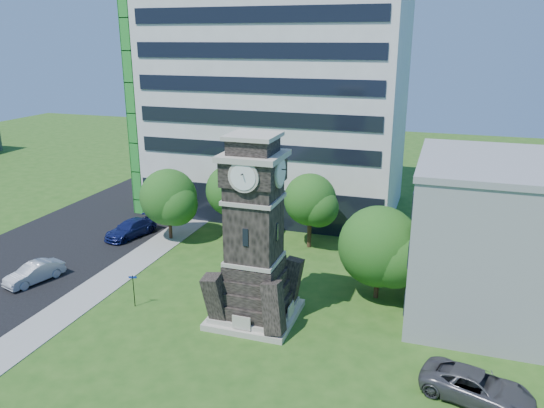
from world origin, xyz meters
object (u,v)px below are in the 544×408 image
(car_street_mid, at_px, (34,273))
(car_east_lot, at_px, (477,387))
(car_street_north, at_px, (131,229))
(clock_tower, at_px, (254,243))
(park_bench, at_px, (234,311))
(street_sign, at_px, (134,287))

(car_street_mid, distance_m, car_east_lot, 31.51)
(car_street_mid, bearing_deg, car_street_north, 98.18)
(clock_tower, relative_size, park_bench, 7.33)
(car_east_lot, relative_size, street_sign, 2.39)
(park_bench, bearing_deg, clock_tower, 7.24)
(car_street_north, bearing_deg, clock_tower, -17.71)
(clock_tower, bearing_deg, street_sign, -171.72)
(clock_tower, bearing_deg, car_street_mid, -179.21)
(car_east_lot, xyz_separation_m, park_bench, (-14.91, 3.94, -0.32))
(clock_tower, xyz_separation_m, car_street_north, (-16.09, 10.39, -4.51))
(car_street_mid, height_order, street_sign, street_sign)
(car_street_north, bearing_deg, car_east_lot, -11.28)
(car_street_north, height_order, street_sign, street_sign)
(car_street_mid, height_order, car_street_north, car_street_north)
(park_bench, bearing_deg, car_east_lot, -24.98)
(car_street_north, relative_size, street_sign, 2.28)
(clock_tower, relative_size, car_street_north, 2.31)
(car_street_mid, height_order, car_east_lot, car_east_lot)
(park_bench, distance_m, street_sign, 7.16)
(car_east_lot, relative_size, park_bench, 3.34)
(car_street_mid, xyz_separation_m, park_bench, (16.33, -0.17, -0.27))
(car_street_mid, bearing_deg, clock_tower, 17.36)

